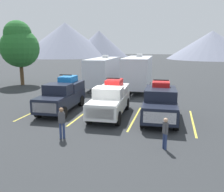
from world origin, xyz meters
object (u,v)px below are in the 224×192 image
object	(u,v)px
camper_trailer_a	(103,71)
person_a	(165,131)
person_b	(62,121)
camper_trailer_b	(138,71)
pickup_truck_a	(62,95)
pickup_truck_c	(160,102)
pickup_truck_b	(111,99)

from	to	relation	value
camper_trailer_a	person_a	world-z (taller)	camper_trailer_a
camper_trailer_a	person_b	xyz separation A→B (m)	(2.30, -15.25, -0.97)
camper_trailer_a	camper_trailer_b	world-z (taller)	camper_trailer_b
camper_trailer_b	person_a	bearing A→B (deg)	-76.81
pickup_truck_a	camper_trailer_b	size ratio (longest dim) A/B	0.59
person_a	person_b	xyz separation A→B (m)	(-5.23, 0.01, 0.08)
pickup_truck_c	pickup_truck_a	bearing A→B (deg)	177.44
pickup_truck_a	pickup_truck_c	xyz separation A→B (m)	(7.13, -0.32, -0.04)
pickup_truck_a	pickup_truck_c	world-z (taller)	pickup_truck_a
camper_trailer_a	person_a	distance (m)	17.05
pickup_truck_b	pickup_truck_a	bearing A→B (deg)	175.99
pickup_truck_c	person_a	bearing A→B (deg)	-83.91
pickup_truck_a	pickup_truck_b	distance (m)	3.76
camper_trailer_a	pickup_truck_a	bearing A→B (deg)	-90.62
camper_trailer_a	person_b	world-z (taller)	camper_trailer_a
pickup_truck_b	camper_trailer_a	bearing A→B (deg)	109.21
pickup_truck_c	person_a	world-z (taller)	pickup_truck_c
camper_trailer_a	camper_trailer_b	distance (m)	4.07
person_a	pickup_truck_c	bearing A→B (deg)	96.09
pickup_truck_a	camper_trailer_b	bearing A→B (deg)	66.98
camper_trailer_a	person_b	distance (m)	15.45
pickup_truck_c	person_a	xyz separation A→B (m)	(0.51, -4.75, -0.27)
pickup_truck_a	person_a	bearing A→B (deg)	-33.55
pickup_truck_a	camper_trailer_a	xyz separation A→B (m)	(0.11, 10.19, 0.75)
pickup_truck_a	camper_trailer_a	world-z (taller)	camper_trailer_a
camper_trailer_b	person_b	world-z (taller)	camper_trailer_b
person_a	person_b	size ratio (longest dim) A/B	0.91
pickup_truck_b	camper_trailer_b	world-z (taller)	camper_trailer_b
pickup_truck_a	person_b	distance (m)	5.61
pickup_truck_b	person_a	size ratio (longest dim) A/B	3.70
camper_trailer_b	pickup_truck_b	bearing A→B (deg)	-92.31
pickup_truck_b	person_b	xyz separation A→B (m)	(-1.34, -4.79, -0.20)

